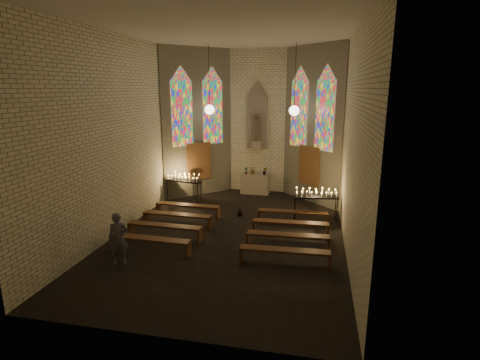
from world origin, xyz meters
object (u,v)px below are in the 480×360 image
altar (255,184)px  votive_stand_left (184,179)px  aisle_flower_pot (240,211)px  visitor (118,239)px  votive_stand_right (316,195)px

altar → votive_stand_left: votive_stand_left is taller
altar → aisle_flower_pot: bearing=-90.9°
altar → aisle_flower_pot: 3.53m
altar → visitor: bearing=-107.8°
votive_stand_left → votive_stand_right: size_ratio=1.00×
altar → votive_stand_left: size_ratio=0.79×
aisle_flower_pot → votive_stand_left: 3.40m
votive_stand_right → visitor: size_ratio=1.12×
votive_stand_right → visitor: (-5.72, -4.94, -0.30)m
votive_stand_right → aisle_flower_pot: bearing=171.6°
altar → visitor: visitor is taller
altar → aisle_flower_pot: (-0.06, -3.51, -0.30)m
votive_stand_left → votive_stand_right: bearing=-2.5°
votive_stand_left → visitor: (0.28, -6.41, -0.30)m
altar → votive_stand_right: (3.00, -3.53, 0.59)m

